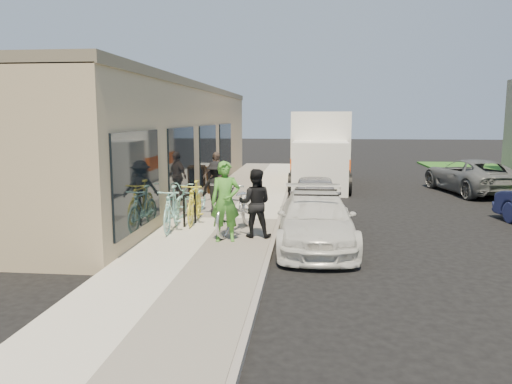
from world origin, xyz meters
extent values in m
plane|color=black|center=(0.00, 0.00, 0.00)|extent=(120.00, 120.00, 0.00)
cube|color=beige|center=(-2.00, 3.00, 0.07)|extent=(3.00, 34.00, 0.15)
cube|color=gray|center=(-0.45, 3.00, 0.07)|extent=(0.12, 34.00, 0.13)
cube|color=tan|center=(-5.25, 8.00, 2.00)|extent=(3.50, 20.00, 4.00)
cube|color=#665E4D|center=(-5.25, 8.00, 4.10)|extent=(3.60, 20.00, 0.25)
cube|color=black|center=(-3.48, 0.00, 1.60)|extent=(0.06, 3.00, 2.20)
cube|color=black|center=(-3.48, 4.00, 1.60)|extent=(0.06, 3.00, 2.20)
cube|color=black|center=(-3.48, 8.00, 1.60)|extent=(0.06, 3.00, 2.20)
cube|color=black|center=(-3.48, 12.00, 1.60)|extent=(0.06, 3.00, 2.20)
cylinder|color=black|center=(-2.86, 1.71, 0.56)|extent=(0.06, 0.06, 0.82)
cylinder|color=black|center=(-2.69, 2.23, 0.56)|extent=(0.06, 0.06, 0.82)
cylinder|color=black|center=(-2.77, 1.97, 0.97)|extent=(0.23, 0.54, 0.06)
cube|color=black|center=(-3.10, 7.29, 0.68)|extent=(0.66, 0.34, 1.04)
cube|color=black|center=(-3.05, 7.66, 0.68)|extent=(0.66, 0.34, 1.04)
cube|color=black|center=(-3.10, 7.25, 0.73)|extent=(0.53, 0.24, 0.75)
imported|color=silver|center=(0.55, 0.66, 0.63)|extent=(1.90, 4.39, 1.26)
cylinder|color=black|center=(0.55, 0.19, 1.28)|extent=(1.00, 0.04, 0.04)
cylinder|color=black|center=(0.55, 1.03, 1.28)|extent=(1.00, 0.04, 0.04)
imported|color=#A1A1A7|center=(0.58, 4.03, 0.63)|extent=(1.50, 3.72, 1.27)
cube|color=white|center=(0.82, 9.04, 1.03)|extent=(2.21, 2.21, 2.05)
cube|color=black|center=(0.82, 9.04, 1.46)|extent=(2.00, 0.12, 0.97)
cube|color=white|center=(0.91, 12.28, 1.67)|extent=(2.60, 4.60, 3.13)
cube|color=#F2510E|center=(0.91, 12.28, 0.97)|extent=(2.62, 4.62, 0.59)
cylinder|color=black|center=(-0.27, 8.53, 0.43)|extent=(0.29, 0.87, 0.86)
cylinder|color=black|center=(1.89, 8.48, 0.43)|extent=(0.29, 0.87, 0.86)
cylinder|color=black|center=(-0.24, 9.72, 0.43)|extent=(0.29, 0.87, 0.86)
cylinder|color=black|center=(1.92, 9.66, 0.43)|extent=(0.29, 0.87, 0.86)
cylinder|color=black|center=(-0.13, 13.82, 0.43)|extent=(0.29, 0.87, 0.86)
cylinder|color=black|center=(2.03, 13.76, 0.43)|extent=(0.29, 0.87, 0.86)
imported|color=#5A5D5F|center=(6.86, 9.77, 0.68)|extent=(3.14, 5.23, 1.36)
imported|color=silver|center=(-1.39, 1.30, 0.80)|extent=(1.42, 2.60, 1.29)
imported|color=#479331|center=(-1.53, 0.35, 1.08)|extent=(0.75, 0.57, 1.87)
imported|color=black|center=(-0.89, 0.82, 0.97)|extent=(0.80, 0.63, 1.65)
imported|color=#9BE7DD|center=(-3.07, 1.29, 0.71)|extent=(0.65, 1.89, 1.12)
imported|color=#9BE7DD|center=(-3.08, 3.45, 0.65)|extent=(1.10, 2.01, 1.00)
imported|color=yellow|center=(-2.70, 2.25, 0.72)|extent=(0.61, 1.91, 1.14)
imported|color=black|center=(-2.31, 3.39, 0.95)|extent=(1.18, 0.96, 1.59)
imported|color=brown|center=(-2.78, 5.82, 0.99)|extent=(1.01, 0.97, 1.69)
camera|label=1|loc=(0.37, -10.85, 3.01)|focal=35.00mm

